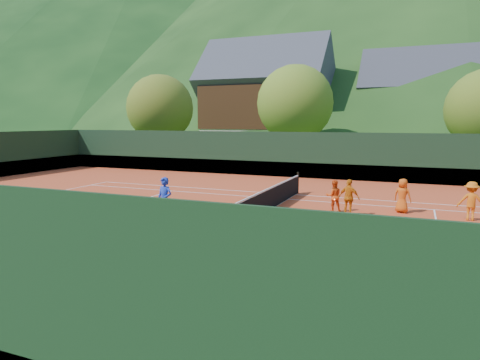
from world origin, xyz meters
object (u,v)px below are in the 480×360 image
at_px(ball_hopper, 21,208).
at_px(student_d, 471,201).
at_px(student_a, 334,196).
at_px(student_c, 402,196).
at_px(tennis_net, 258,204).
at_px(chalet_left, 266,103).
at_px(coach, 165,200).
at_px(student_b, 349,198).
at_px(chalet_mid, 423,109).

bearing_deg(ball_hopper, student_d, 27.10).
relative_size(student_a, student_c, 0.94).
xyz_separation_m(tennis_net, ball_hopper, (-6.90, -4.89, 0.25)).
height_order(tennis_net, chalet_left, chalet_left).
relative_size(coach, student_b, 1.16).
relative_size(tennis_net, chalet_left, 0.87).
height_order(student_a, student_c, student_c).
bearing_deg(ball_hopper, student_c, 33.16).
distance_m(student_a, student_b, 0.90).
height_order(student_c, chalet_left, chalet_left).
distance_m(student_c, student_d, 2.47).
bearing_deg(coach, chalet_left, 108.52).
bearing_deg(tennis_net, chalet_mid, 79.99).
xyz_separation_m(coach, tennis_net, (2.84, 2.19, -0.34)).
xyz_separation_m(chalet_left, chalet_mid, (16.00, 4.00, -0.66)).
height_order(student_c, chalet_mid, chalet_mid).
bearing_deg(chalet_left, chalet_mid, 14.04).
relative_size(student_c, chalet_left, 0.10).
distance_m(student_c, tennis_net, 5.96).
height_order(coach, ball_hopper, coach).
distance_m(ball_hopper, chalet_left, 35.36).
bearing_deg(chalet_left, student_c, -60.71).
bearing_deg(student_c, chalet_left, -42.65).
relative_size(student_a, tennis_net, 0.11).
distance_m(tennis_net, chalet_left, 32.04).
relative_size(student_d, chalet_mid, 0.12).
distance_m(student_b, tennis_net, 3.59).
distance_m(ball_hopper, chalet_mid, 41.19).
bearing_deg(student_a, student_d, 163.92).
relative_size(ball_hopper, chalet_left, 0.07).
relative_size(student_c, student_d, 0.95).
bearing_deg(student_a, ball_hopper, 15.93).
distance_m(student_b, chalet_mid, 32.84).
xyz_separation_m(tennis_net, chalet_left, (-10.00, 30.00, 5.13)).
xyz_separation_m(student_b, student_c, (1.92, 1.43, -0.03)).
bearing_deg(coach, student_b, 37.67).
relative_size(coach, student_a, 1.28).
height_order(student_d, chalet_mid, chalet_mid).
height_order(coach, student_c, coach).
bearing_deg(student_a, chalet_mid, -116.87).
bearing_deg(student_d, ball_hopper, 27.17).
xyz_separation_m(student_b, chalet_mid, (2.77, 32.45, 4.24)).
xyz_separation_m(student_a, ball_hopper, (-9.43, -7.00, 0.09)).
bearing_deg(tennis_net, student_d, 18.41).
bearing_deg(student_d, student_b, 12.61).
relative_size(student_b, chalet_mid, 0.12).
xyz_separation_m(coach, chalet_mid, (8.84, 36.19, 4.13)).
height_order(student_b, tennis_net, student_b).
xyz_separation_m(student_c, chalet_left, (-15.15, 27.01, 4.93)).
bearing_deg(student_d, student_a, 4.65).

